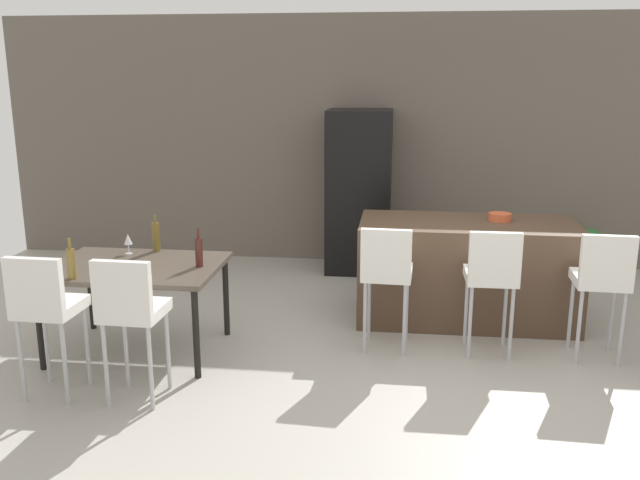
{
  "coord_description": "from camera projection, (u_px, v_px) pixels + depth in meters",
  "views": [
    {
      "loc": [
        -0.17,
        -5.17,
        2.24
      ],
      "look_at": [
        -0.85,
        0.38,
        0.85
      ],
      "focal_mm": 37.94,
      "sensor_mm": 36.0,
      "label": 1
    }
  ],
  "objects": [
    {
      "name": "bar_chair_middle",
      "position": [
        492.0,
        272.0,
        5.35
      ],
      "size": [
        0.4,
        0.4,
        1.05
      ],
      "color": "white",
      "rests_on": "ground_plane"
    },
    {
      "name": "kitchen_island",
      "position": [
        466.0,
        271.0,
        6.24
      ],
      "size": [
        1.96,
        0.93,
        0.92
      ],
      "primitive_type": "cube",
      "color": "#4C3828",
      "rests_on": "ground_plane"
    },
    {
      "name": "dining_chair_near",
      "position": [
        45.0,
        303.0,
        4.64
      ],
      "size": [
        0.41,
        0.41,
        1.05
      ],
      "color": "white",
      "rests_on": "ground_plane"
    },
    {
      "name": "ground_plane",
      "position": [
        418.0,
        356.0,
        5.5
      ],
      "size": [
        10.0,
        10.0,
        0.0
      ],
      "primitive_type": "plane",
      "color": "#ADA89E"
    },
    {
      "name": "back_wall",
      "position": [
        417.0,
        142.0,
        7.93
      ],
      "size": [
        10.0,
        0.12,
        2.9
      ],
      "primitive_type": "cube",
      "color": "#665B51",
      "rests_on": "ground_plane"
    },
    {
      "name": "wine_bottle_left",
      "position": [
        71.0,
        263.0,
        5.02
      ],
      "size": [
        0.06,
        0.06,
        0.31
      ],
      "color": "brown",
      "rests_on": "dining_table"
    },
    {
      "name": "refrigerator",
      "position": [
        359.0,
        191.0,
        7.71
      ],
      "size": [
        0.72,
        0.68,
        1.84
      ],
      "primitive_type": "cube",
      "color": "black",
      "rests_on": "ground_plane"
    },
    {
      "name": "fruit_bowl",
      "position": [
        500.0,
        217.0,
        6.17
      ],
      "size": [
        0.21,
        0.21,
        0.07
      ],
      "primitive_type": "cylinder",
      "color": "#C6512D",
      "rests_on": "kitchen_island"
    },
    {
      "name": "potted_plant",
      "position": [
        587.0,
        249.0,
        7.54
      ],
      "size": [
        0.36,
        0.36,
        0.56
      ],
      "color": "beige",
      "rests_on": "ground_plane"
    },
    {
      "name": "wine_glass_right",
      "position": [
        128.0,
        240.0,
        5.72
      ],
      "size": [
        0.07,
        0.07,
        0.17
      ],
      "color": "silver",
      "rests_on": "dining_table"
    },
    {
      "name": "wine_bottle_middle",
      "position": [
        156.0,
        237.0,
        5.8
      ],
      "size": [
        0.06,
        0.06,
        0.32
      ],
      "color": "brown",
      "rests_on": "dining_table"
    },
    {
      "name": "bar_chair_right",
      "position": [
        602.0,
        276.0,
        5.26
      ],
      "size": [
        0.42,
        0.42,
        1.05
      ],
      "color": "white",
      "rests_on": "ground_plane"
    },
    {
      "name": "dining_chair_far",
      "position": [
        130.0,
        307.0,
        4.57
      ],
      "size": [
        0.41,
        0.41,
        1.05
      ],
      "color": "white",
      "rests_on": "ground_plane"
    },
    {
      "name": "dining_table",
      "position": [
        136.0,
        272.0,
        5.43
      ],
      "size": [
        1.35,
        0.99,
        0.74
      ],
      "color": "#4C4238",
      "rests_on": "ground_plane"
    },
    {
      "name": "bar_chair_left",
      "position": [
        387.0,
        269.0,
        5.45
      ],
      "size": [
        0.42,
        0.42,
        1.05
      ],
      "color": "white",
      "rests_on": "ground_plane"
    },
    {
      "name": "wine_bottle_inner",
      "position": [
        199.0,
        252.0,
        5.34
      ],
      "size": [
        0.06,
        0.06,
        0.31
      ],
      "color": "#471E19",
      "rests_on": "dining_table"
    }
  ]
}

